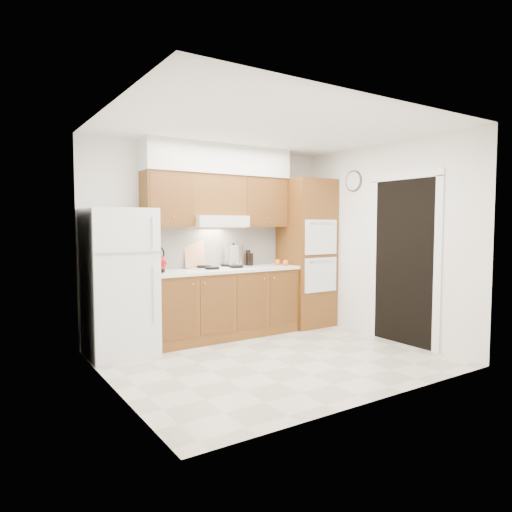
{
  "coord_description": "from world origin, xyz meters",
  "views": [
    {
      "loc": [
        -2.96,
        -4.17,
        1.54
      ],
      "look_at": [
        0.06,
        0.45,
        1.15
      ],
      "focal_mm": 32.0,
      "sensor_mm": 36.0,
      "label": 1
    }
  ],
  "objects_px": {
    "oven_cabinet": "(306,253)",
    "stock_pot": "(234,255)",
    "fridge": "(119,282)",
    "kettle": "(158,263)"
  },
  "relations": [
    {
      "from": "oven_cabinet",
      "to": "stock_pot",
      "type": "xyz_separation_m",
      "value": [
        -1.19,
        0.14,
        0.0
      ]
    },
    {
      "from": "fridge",
      "to": "stock_pot",
      "type": "height_order",
      "value": "fridge"
    },
    {
      "from": "oven_cabinet",
      "to": "kettle",
      "type": "height_order",
      "value": "oven_cabinet"
    },
    {
      "from": "oven_cabinet",
      "to": "kettle",
      "type": "distance_m",
      "value": 2.37
    },
    {
      "from": "oven_cabinet",
      "to": "kettle",
      "type": "xyz_separation_m",
      "value": [
        -2.37,
        -0.03,
        -0.04
      ]
    },
    {
      "from": "oven_cabinet",
      "to": "kettle",
      "type": "bearing_deg",
      "value": -179.17
    },
    {
      "from": "kettle",
      "to": "stock_pot",
      "type": "xyz_separation_m",
      "value": [
        1.18,
        0.17,
        0.05
      ]
    },
    {
      "from": "fridge",
      "to": "kettle",
      "type": "bearing_deg",
      "value": 0.08
    },
    {
      "from": "fridge",
      "to": "kettle",
      "type": "relative_size",
      "value": 7.93
    },
    {
      "from": "oven_cabinet",
      "to": "stock_pot",
      "type": "bearing_deg",
      "value": 173.39
    }
  ]
}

